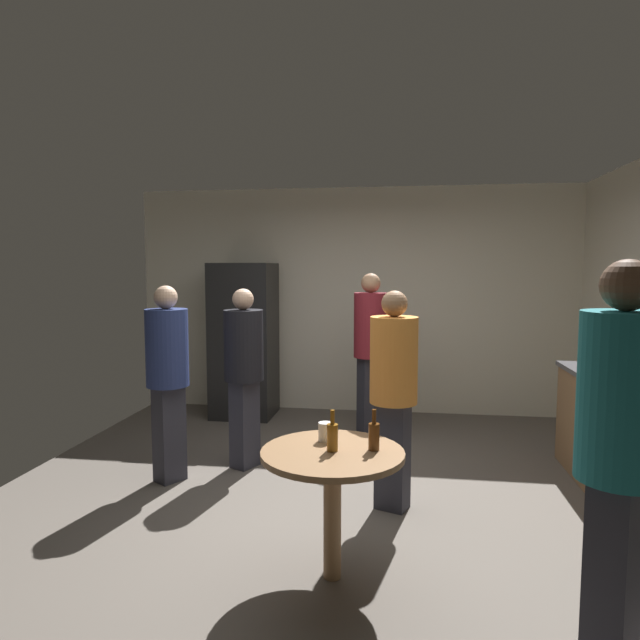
{
  "coord_description": "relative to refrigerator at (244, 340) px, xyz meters",
  "views": [
    {
      "loc": [
        0.53,
        -4.05,
        1.74
      ],
      "look_at": [
        -0.09,
        0.25,
        1.33
      ],
      "focal_mm": 31.02,
      "sensor_mm": 36.0,
      "label": 1
    }
  ],
  "objects": [
    {
      "name": "refrigerator",
      "position": [
        0.0,
        0.0,
        0.0
      ],
      "size": [
        0.7,
        0.68,
        1.8
      ],
      "color": "black",
      "rests_on": "ground_plane"
    },
    {
      "name": "person_in_teal_shirt",
      "position": [
        2.7,
        -3.91,
        0.15
      ],
      "size": [
        0.48,
        0.48,
        1.78
      ],
      "rotation": [
        0.0,
        0.0,
        2.47
      ],
      "color": "#2D2D38",
      "rests_on": "ground_plane"
    },
    {
      "name": "person_in_navy_shirt",
      "position": [
        -0.05,
        -2.07,
        0.03
      ],
      "size": [
        0.47,
        0.47,
        1.6
      ],
      "rotation": [
        0.0,
        0.0,
        -0.57
      ],
      "color": "#2D2D38",
      "rests_on": "ground_plane"
    },
    {
      "name": "beer_bottle_amber",
      "position": [
        1.45,
        -3.3,
        -0.08
      ],
      "size": [
        0.06,
        0.06,
        0.23
      ],
      "color": "#8C5919",
      "rests_on": "foreground_table"
    },
    {
      "name": "wall_back",
      "position": [
        1.27,
        0.43,
        0.45
      ],
      "size": [
        5.32,
        0.06,
        2.7
      ],
      "primitive_type": "cube",
      "color": "silver",
      "rests_on": "ground_plane"
    },
    {
      "name": "foreground_table",
      "position": [
        1.45,
        -3.3,
        -0.27
      ],
      "size": [
        0.8,
        0.8,
        0.73
      ],
      "color": "olive",
      "rests_on": "ground_plane"
    },
    {
      "name": "person_in_maroon_shirt",
      "position": [
        1.51,
        -0.64,
        0.09
      ],
      "size": [
        0.47,
        0.47,
        1.69
      ],
      "rotation": [
        0.0,
        0.0,
        -1.0
      ],
      "color": "#2D2D38",
      "rests_on": "ground_plane"
    },
    {
      "name": "ground_plane",
      "position": [
        1.27,
        -2.2,
        -0.95
      ],
      "size": [
        5.2,
        5.2,
        0.1
      ],
      "primitive_type": "cube",
      "color": "#5B544C"
    },
    {
      "name": "plastic_cup_white",
      "position": [
        1.38,
        -3.14,
        -0.11
      ],
      "size": [
        0.08,
        0.08,
        0.11
      ],
      "primitive_type": "cylinder",
      "color": "white",
      "rests_on": "foreground_table"
    },
    {
      "name": "wine_bottle_on_counter",
      "position": [
        3.47,
        -2.06,
        0.12
      ],
      "size": [
        0.08,
        0.08,
        0.31
      ],
      "color": "#3F141E",
      "rests_on": "kitchen_counter"
    },
    {
      "name": "person_in_black_shirt",
      "position": [
        0.47,
        -1.67,
        0.01
      ],
      "size": [
        0.46,
        0.46,
        1.57
      ],
      "rotation": [
        0.0,
        0.0,
        -0.47
      ],
      "color": "#2D2D38",
      "rests_on": "ground_plane"
    },
    {
      "name": "kitchen_counter",
      "position": [
        3.55,
        -1.94,
        -0.45
      ],
      "size": [
        0.64,
        1.88,
        0.9
      ],
      "color": "olive",
      "rests_on": "ground_plane"
    },
    {
      "name": "person_in_orange_shirt",
      "position": [
        1.77,
        -2.34,
        0.02
      ],
      "size": [
        0.44,
        0.44,
        1.59
      ],
      "rotation": [
        0.0,
        0.0,
        -1.95
      ],
      "color": "#2D2D38",
      "rests_on": "ground_plane"
    },
    {
      "name": "beer_bottle_brown",
      "position": [
        1.67,
        -3.26,
        -0.08
      ],
      "size": [
        0.06,
        0.06,
        0.23
      ],
      "color": "#593314",
      "rests_on": "foreground_table"
    }
  ]
}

